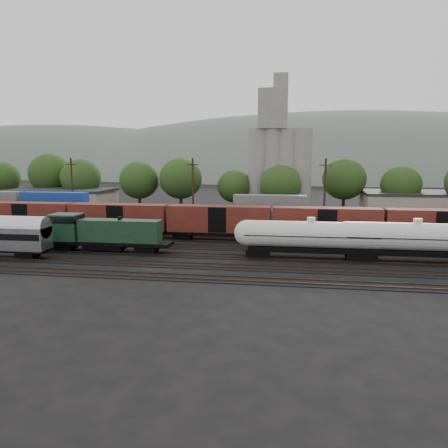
# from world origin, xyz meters

# --- Properties ---
(ground) EXTENTS (600.00, 600.00, 0.00)m
(ground) POSITION_xyz_m (0.00, 0.00, 0.00)
(ground) COLOR black
(tracks) EXTENTS (180.00, 33.20, 0.20)m
(tracks) POSITION_xyz_m (0.00, 0.00, 0.05)
(tracks) COLOR black
(tracks) RESTS_ON ground
(green_locomotive) EXTENTS (17.51, 3.09, 4.63)m
(green_locomotive) POSITION_xyz_m (-18.48, -5.00, 2.64)
(green_locomotive) COLOR black
(green_locomotive) RESTS_ON ground
(tank_car_a) EXTENTS (18.45, 3.30, 4.83)m
(tank_car_a) POSITION_xyz_m (8.55, -5.00, 2.86)
(tank_car_a) COLOR silver
(tank_car_a) RESTS_ON ground
(tank_car_b) EXTENTS (18.89, 3.38, 4.95)m
(tank_car_b) POSITION_xyz_m (20.56, -5.00, 2.92)
(tank_car_b) COLOR silver
(tank_car_b) RESTS_ON ground
(orange_locomotive) EXTENTS (15.86, 2.64, 3.97)m
(orange_locomotive) POSITION_xyz_m (-7.72, 10.00, 2.28)
(orange_locomotive) COLOR black
(orange_locomotive) RESTS_ON ground
(boxcar_string) EXTENTS (122.80, 2.90, 4.20)m
(boxcar_string) POSITION_xyz_m (-11.99, 5.00, 3.12)
(boxcar_string) COLOR black
(boxcar_string) RESTS_ON ground
(container_wall) EXTENTS (165.60, 2.60, 5.80)m
(container_wall) POSITION_xyz_m (-2.45, 15.00, 2.23)
(container_wall) COLOR black
(container_wall) RESTS_ON ground
(grain_silo) EXTENTS (13.40, 5.00, 29.00)m
(grain_silo) POSITION_xyz_m (3.28, 36.00, 11.26)
(grain_silo) COLOR gray
(grain_silo) RESTS_ON ground
(industrial_sheds) EXTENTS (119.38, 17.26, 5.10)m
(industrial_sheds) POSITION_xyz_m (6.63, 35.25, 2.56)
(industrial_sheds) COLOR #9E937F
(industrial_sheds) RESTS_ON ground
(tree_band) EXTENTS (166.90, 23.07, 13.64)m
(tree_band) POSITION_xyz_m (3.32, 37.56, 7.60)
(tree_band) COLOR black
(tree_band) RESTS_ON ground
(utility_poles) EXTENTS (122.20, 0.36, 12.00)m
(utility_poles) POSITION_xyz_m (0.00, 22.00, 6.21)
(utility_poles) COLOR black
(utility_poles) RESTS_ON ground
(distant_hills) EXTENTS (860.00, 286.00, 130.00)m
(distant_hills) POSITION_xyz_m (23.92, 260.00, -20.56)
(distant_hills) COLOR #59665B
(distant_hills) RESTS_ON ground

